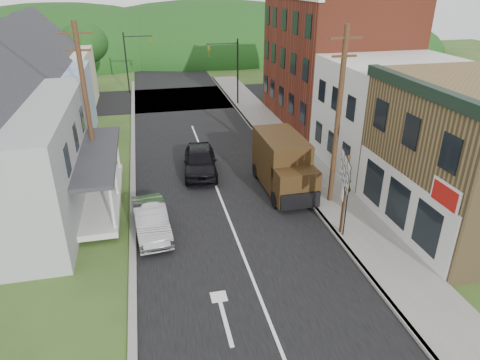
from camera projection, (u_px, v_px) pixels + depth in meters
ground at (242, 253)px, 18.63m from camera, size 120.00×120.00×0.00m
road at (207, 164)px, 27.44m from camera, size 9.00×90.00×0.02m
cross_road at (181, 98)px, 42.42m from camera, size 60.00×9.00×0.02m
sidewalk_right at (305, 167)px, 26.82m from camera, size 2.80×55.00×0.15m
curb_right at (284, 169)px, 26.55m from camera, size 0.20×55.00×0.15m
curb_left at (133, 184)px, 24.73m from camera, size 0.30×55.00×0.12m
storefront_white at (395, 115)px, 26.09m from camera, size 8.00×7.00×6.50m
storefront_red at (333, 60)px, 33.72m from camera, size 8.00×12.00×10.00m
house_blue at (34, 91)px, 29.84m from camera, size 7.14×8.16×7.28m
house_cream at (49, 67)px, 37.67m from camera, size 7.14×8.16×7.28m
utility_pole_right at (338, 118)px, 20.83m from camera, size 1.60×0.26×9.00m
utility_pole_left at (87, 108)px, 22.39m from camera, size 1.60×0.26×9.00m
traffic_signal_right at (230, 64)px, 38.58m from camera, size 2.87×0.20×6.00m
traffic_signal_left at (133, 55)px, 43.04m from camera, size 2.87×0.20×6.00m
tree_left_d at (84, 43)px, 42.94m from camera, size 4.80×4.80×6.94m
forested_ridge at (164, 54)px, 67.10m from camera, size 90.00×30.00×16.00m
silver_sedan at (151, 220)px, 19.78m from camera, size 1.83×4.32×1.39m
dark_sedan at (200, 161)px, 25.83m from camera, size 2.44×4.99×1.64m
delivery_van at (283, 165)px, 23.53m from camera, size 2.31×5.47×3.04m
route_sign_cluster at (345, 184)px, 18.85m from camera, size 0.68×2.12×3.81m
warning_sign at (346, 199)px, 18.88m from camera, size 0.13×0.80×2.87m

